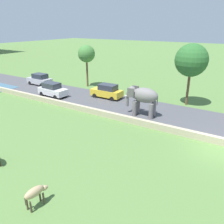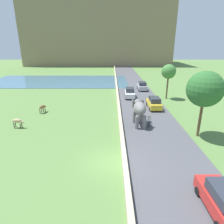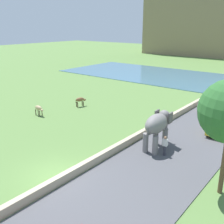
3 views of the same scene
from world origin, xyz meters
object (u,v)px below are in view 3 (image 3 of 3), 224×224
(car_white, at_px, (212,104))
(cow_brown, at_px, (80,100))
(elephant, at_px, (157,125))
(person_beside_elephant, at_px, (165,146))
(car_yellow, at_px, (222,125))
(cow_tan, at_px, (39,108))

(car_white, relative_size, cow_brown, 2.87)
(elephant, height_order, cow_brown, elephant)
(person_beside_elephant, height_order, cow_brown, person_beside_elephant)
(elephant, relative_size, car_yellow, 0.87)
(elephant, bearing_deg, cow_tan, -176.78)
(person_beside_elephant, bearing_deg, car_white, 94.70)
(cow_tan, bearing_deg, car_yellow, 22.38)
(person_beside_elephant, distance_m, car_yellow, 7.39)
(person_beside_elephant, bearing_deg, elephant, 146.79)
(elephant, height_order, person_beside_elephant, elephant)
(elephant, bearing_deg, car_yellow, 63.60)
(car_white, bearing_deg, cow_tan, -136.50)
(car_yellow, xyz_separation_m, cow_tan, (-17.42, -7.17, -0.06))
(elephant, xyz_separation_m, car_white, (0.01, 12.74, -1.14))
(cow_tan, bearing_deg, cow_brown, 78.50)
(person_beside_elephant, bearing_deg, car_yellow, 73.98)
(car_white, height_order, car_yellow, same)
(elephant, relative_size, cow_tan, 2.49)
(person_beside_elephant, relative_size, cow_tan, 1.16)
(car_white, distance_m, car_yellow, 7.10)
(car_yellow, relative_size, cow_tan, 2.85)
(cow_tan, relative_size, cow_brown, 0.99)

